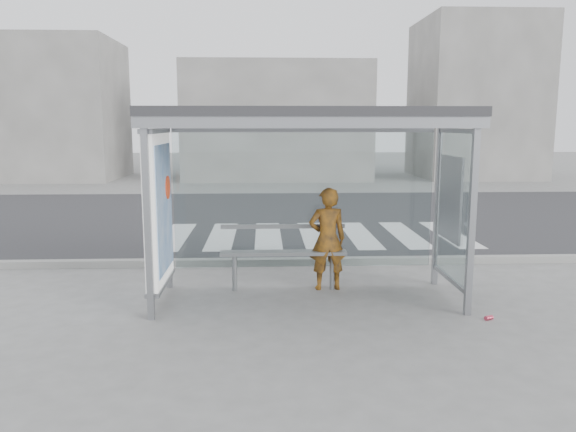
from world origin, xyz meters
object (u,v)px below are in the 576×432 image
at_px(bus_shelter, 280,156).
at_px(soda_can, 489,318).
at_px(bench, 283,252).
at_px(person, 327,239).

distance_m(bus_shelter, soda_can, 3.37).
height_order(bus_shelter, soda_can, bus_shelter).
distance_m(bench, soda_can, 2.92).
bearing_deg(bus_shelter, soda_can, -20.71).
xyz_separation_m(bus_shelter, person, (0.70, 0.45, -1.23)).
xyz_separation_m(bus_shelter, bench, (0.06, 0.44, -1.42)).
bearing_deg(bench, soda_can, -29.32).
distance_m(bus_shelter, bench, 1.49).
bearing_deg(bench, person, 0.85).
height_order(bus_shelter, bench, bus_shelter).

